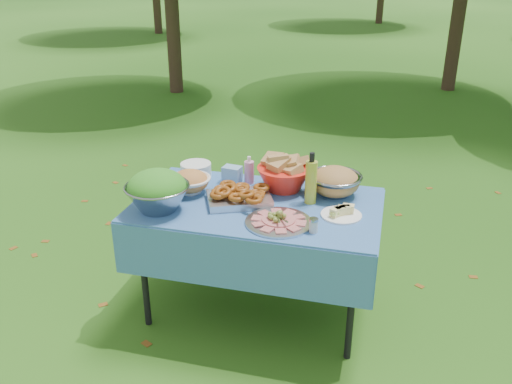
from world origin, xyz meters
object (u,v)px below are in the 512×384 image
charcuterie_platter (279,216)px  oil_bottle (311,178)px  pasta_bowl_steel (335,181)px  picnic_table (257,258)px  salad_bowl (157,191)px  bread_bowl (284,173)px  plate_stack (196,170)px

charcuterie_platter → oil_bottle: 0.36m
pasta_bowl_steel → picnic_table: bearing=-149.4°
salad_bowl → charcuterie_platter: bearing=0.6°
charcuterie_platter → bread_bowl: bearing=98.4°
salad_bowl → charcuterie_platter: 0.72m
pasta_bowl_steel → charcuterie_platter: bearing=-117.8°
charcuterie_platter → picnic_table: bearing=129.6°
plate_stack → bread_bowl: bread_bowl is taller
plate_stack → bread_bowl: 0.62m
picnic_table → salad_bowl: salad_bowl is taller
plate_stack → bread_bowl: (0.61, -0.07, 0.07)m
salad_bowl → picnic_table: bearing=23.0°
plate_stack → bread_bowl: bearing=-6.3°
salad_bowl → charcuterie_platter: salad_bowl is taller
picnic_table → pasta_bowl_steel: pasta_bowl_steel is taller
charcuterie_platter → oil_bottle: size_ratio=1.18×
salad_bowl → charcuterie_platter: size_ratio=1.00×
plate_stack → oil_bottle: size_ratio=0.65×
picnic_table → charcuterie_platter: size_ratio=3.90×
picnic_table → bread_bowl: size_ratio=4.29×
plate_stack → oil_bottle: (0.81, -0.22, 0.11)m
salad_bowl → plate_stack: size_ratio=1.82×
picnic_table → plate_stack: size_ratio=7.15×
bread_bowl → picnic_table: bearing=-114.0°
salad_bowl → oil_bottle: (0.84, 0.32, 0.04)m
charcuterie_platter → pasta_bowl_steel: bearing=62.2°
oil_bottle → pasta_bowl_steel: bearing=51.9°
salad_bowl → plate_stack: (0.03, 0.54, -0.08)m
oil_bottle → charcuterie_platter: bearing=-111.7°
salad_bowl → plate_stack: bearing=86.7°
charcuterie_platter → plate_stack: bearing=141.9°
salad_bowl → plate_stack: salad_bowl is taller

